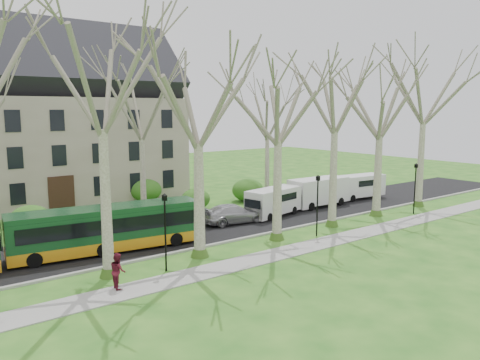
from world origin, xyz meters
The scene contains 15 objects.
ground centered at (0.00, 0.00, 0.00)m, with size 120.00×120.00×0.00m, color #25621C.
sidewalk centered at (0.00, -2.50, 0.03)m, with size 70.00×2.00×0.06m, color gray.
road centered at (0.00, 5.50, 0.03)m, with size 80.00×8.00×0.06m, color black.
curb centered at (0.00, 1.50, 0.07)m, with size 80.00×0.25×0.14m, color #A5A39E.
building centered at (-6.00, 24.00, 8.07)m, with size 26.50×12.20×16.00m.
tree_row_verge centered at (0.00, 0.30, 7.00)m, with size 49.00×7.00×14.00m.
tree_row_far centered at (-1.33, 11.00, 6.00)m, with size 33.00×7.00×12.00m.
lamp_row centered at (0.00, -1.00, 2.57)m, with size 36.22×0.22×4.30m.
hedges centered at (-4.67, 14.00, 1.00)m, with size 30.60×8.60×2.00m.
bus_follow centered at (-7.16, 4.41, 1.53)m, with size 11.72×2.44×2.93m, color #113D1D, non-canonical shape.
sedan centered at (3.49, 5.55, 0.81)m, with size 2.09×5.15×1.49m, color #A6A6AA.
van_a centered at (7.61, 5.49, 1.22)m, with size 5.34×1.94×2.33m, color white, non-canonical shape.
van_b centered at (13.58, 6.02, 1.36)m, with size 5.96×2.17×2.60m, color white, non-canonical shape.
van_c centered at (19.59, 6.17, 1.24)m, with size 5.43×1.97×2.37m, color white, non-canonical shape.
pedestrian_b centered at (-9.17, -1.91, 0.97)m, with size 0.88×0.69×1.81m, color #581422.
Camera 1 is at (-17.83, -23.39, 8.91)m, focal length 35.00 mm.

